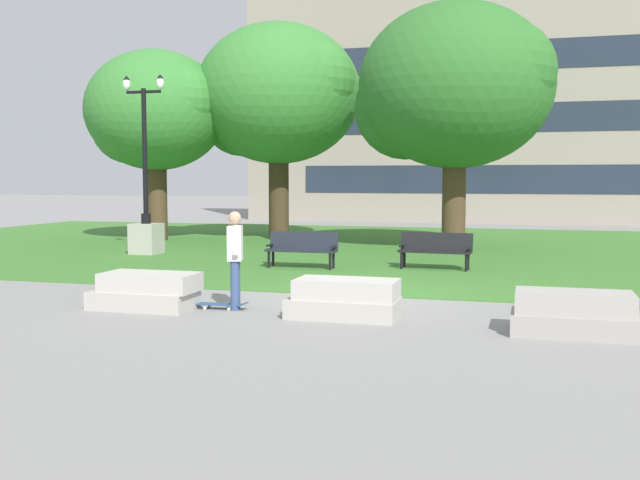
# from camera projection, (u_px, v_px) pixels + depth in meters

# --- Properties ---
(ground_plane) EXTENTS (140.00, 140.00, 0.00)m
(ground_plane) POSITION_uv_depth(u_px,v_px,m) (359.00, 296.00, 14.46)
(ground_plane) COLOR gray
(grass_lawn) EXTENTS (40.00, 20.00, 0.02)m
(grass_lawn) POSITION_uv_depth(u_px,v_px,m) (429.00, 249.00, 24.04)
(grass_lawn) COLOR #3D752D
(grass_lawn) RESTS_ON ground
(concrete_block_center) EXTENTS (1.87, 0.90, 0.64)m
(concrete_block_center) POSITION_uv_depth(u_px,v_px,m) (146.00, 292.00, 13.06)
(concrete_block_center) COLOR #B2ADA3
(concrete_block_center) RESTS_ON ground
(concrete_block_left) EXTENTS (1.80, 0.90, 0.64)m
(concrete_block_left) POSITION_uv_depth(u_px,v_px,m) (345.00, 299.00, 12.22)
(concrete_block_left) COLOR #B2ADA3
(concrete_block_left) RESTS_ON ground
(concrete_block_right) EXTENTS (1.80, 0.90, 0.64)m
(concrete_block_right) POSITION_uv_depth(u_px,v_px,m) (574.00, 314.00, 10.88)
(concrete_block_right) COLOR #9E9991
(concrete_block_right) RESTS_ON ground
(person_skateboarder) EXTENTS (0.34, 0.60, 1.71)m
(person_skateboarder) POSITION_uv_depth(u_px,v_px,m) (235.00, 254.00, 12.98)
(person_skateboarder) COLOR #384C7A
(person_skateboarder) RESTS_ON ground
(skateboard) EXTENTS (1.03, 0.28, 0.14)m
(skateboard) POSITION_uv_depth(u_px,v_px,m) (219.00, 304.00, 13.05)
(skateboard) COLOR #2D4C75
(skateboard) RESTS_ON ground
(park_bench_near_left) EXTENTS (1.82, 0.62, 0.90)m
(park_bench_near_left) POSITION_uv_depth(u_px,v_px,m) (435.00, 248.00, 18.60)
(park_bench_near_left) COLOR black
(park_bench_near_left) RESTS_ON grass_lawn
(park_bench_near_right) EXTENTS (1.80, 0.53, 0.90)m
(park_bench_near_right) POSITION_uv_depth(u_px,v_px,m) (302.00, 247.00, 18.85)
(park_bench_near_right) COLOR #1E232D
(park_bench_near_right) RESTS_ON grass_lawn
(lamp_post_center) EXTENTS (1.32, 0.80, 5.28)m
(lamp_post_center) POSITION_uv_depth(u_px,v_px,m) (146.00, 218.00, 22.28)
(lamp_post_center) COLOR #ADA89E
(lamp_post_center) RESTS_ON grass_lawn
(tree_far_left) EXTENTS (5.31, 5.05, 6.83)m
(tree_far_left) POSITION_uv_depth(u_px,v_px,m) (155.00, 113.00, 26.88)
(tree_far_left) COLOR #4C3823
(tree_far_left) RESTS_ON grass_lawn
(tree_near_right) EXTENTS (6.40, 6.09, 7.73)m
(tree_near_right) POSITION_uv_depth(u_px,v_px,m) (453.00, 88.00, 23.44)
(tree_near_right) COLOR #4C3823
(tree_near_right) RESTS_ON grass_lawn
(tree_near_left) EXTENTS (6.29, 5.99, 7.86)m
(tree_near_left) POSITION_uv_depth(u_px,v_px,m) (277.00, 96.00, 27.28)
(tree_near_left) COLOR #42301E
(tree_near_left) RESTS_ON grass_lawn
(building_facade_distant) EXTENTS (26.23, 1.03, 13.79)m
(building_facade_distant) POSITION_uv_depth(u_px,v_px,m) (499.00, 84.00, 36.96)
(building_facade_distant) COLOR gray
(building_facade_distant) RESTS_ON ground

